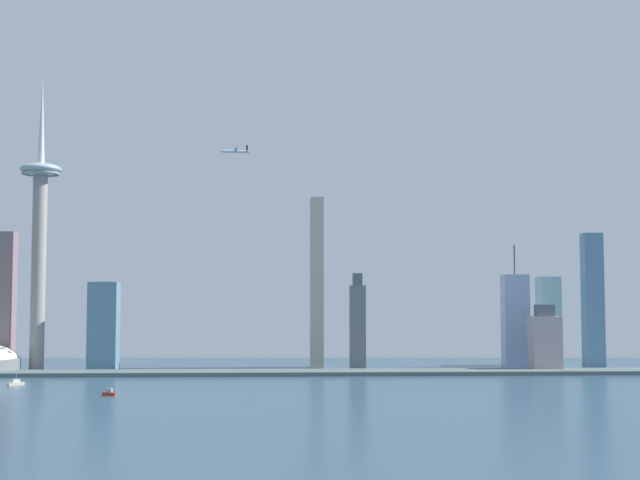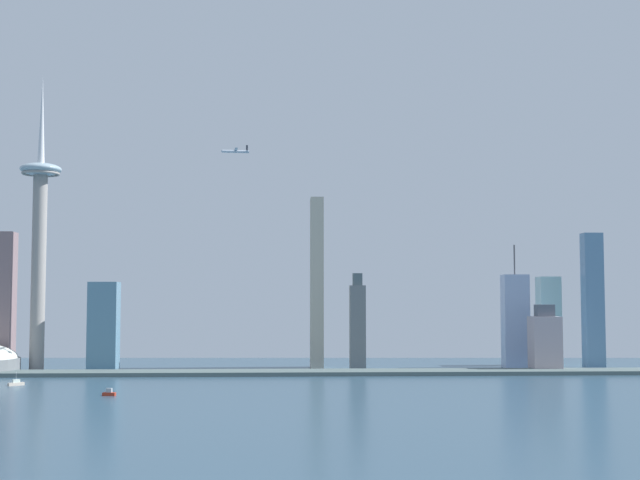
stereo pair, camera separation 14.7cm
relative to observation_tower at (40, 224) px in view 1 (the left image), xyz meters
The scene contains 13 objects.
waterfront_pier 284.03m from the observation_tower, 10.84° to the right, with size 779.80×41.86×3.55m, color #4F6060.
observation_tower is the anchor object (origin of this frame).
skyscraper_0 114.62m from the observation_tower, ahead, with size 27.06×22.65×83.59m.
skyscraper_1 470.62m from the observation_tower, ahead, with size 24.89×18.38×121.40m.
skyscraper_2 514.88m from the observation_tower, ahead, with size 21.35×20.42×90.44m.
skyscraper_3 271.71m from the observation_tower, ahead, with size 12.65×27.94×167.99m.
skyscraper_4 317.22m from the observation_tower, ahead, with size 14.79×14.44×92.21m.
skyscraper_5 82.72m from the observation_tower, 164.17° to the left, with size 25.43×21.01×131.57m.
skyscraper_6 488.78m from the observation_tower, ahead, with size 26.64×23.58×62.37m.
skyscraper_7 532.73m from the observation_tower, ahead, with size 18.24×14.44×130.83m.
boat_1 195.62m from the observation_tower, 80.50° to the right, with size 11.65×10.49×10.69m.
boat_2 276.59m from the observation_tower, 62.79° to the right, with size 9.51×4.71×5.21m.
airplane 198.59m from the observation_tower, ahead, with size 26.26×27.32×7.66m.
Camera 1 is at (-13.83, -254.63, 66.66)m, focal length 48.73 mm.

